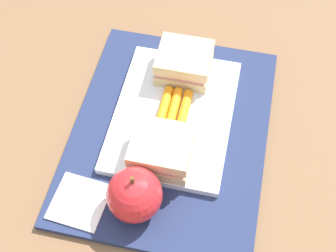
{
  "coord_description": "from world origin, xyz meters",
  "views": [
    {
      "loc": [
        0.36,
        0.07,
        0.58
      ],
      "look_at": [
        0.01,
        0.0,
        0.04
      ],
      "focal_mm": 49.83,
      "sensor_mm": 36.0,
      "label": 1
    }
  ],
  "objects_px": {
    "food_tray": "(173,115)",
    "paper_napkin": "(80,202)",
    "sandwich_half_right": "(162,150)",
    "carrot_sticks_bundle": "(174,110)",
    "apple": "(134,195)",
    "sandwich_half_left": "(184,63)"
  },
  "relations": [
    {
      "from": "sandwich_half_left",
      "to": "carrot_sticks_bundle",
      "type": "height_order",
      "value": "sandwich_half_left"
    },
    {
      "from": "sandwich_half_right",
      "to": "food_tray",
      "type": "bearing_deg",
      "value": 180.0
    },
    {
      "from": "sandwich_half_left",
      "to": "paper_napkin",
      "type": "xyz_separation_m",
      "value": [
        0.24,
        -0.09,
        -0.03
      ]
    },
    {
      "from": "sandwich_half_right",
      "to": "paper_napkin",
      "type": "height_order",
      "value": "sandwich_half_right"
    },
    {
      "from": "food_tray",
      "to": "paper_napkin",
      "type": "height_order",
      "value": "food_tray"
    },
    {
      "from": "paper_napkin",
      "to": "sandwich_half_right",
      "type": "bearing_deg",
      "value": 131.3
    },
    {
      "from": "sandwich_half_left",
      "to": "paper_napkin",
      "type": "height_order",
      "value": "sandwich_half_left"
    },
    {
      "from": "food_tray",
      "to": "apple",
      "type": "bearing_deg",
      "value": -7.13
    },
    {
      "from": "sandwich_half_left",
      "to": "carrot_sticks_bundle",
      "type": "xyz_separation_m",
      "value": [
        0.08,
        0.0,
        -0.01
      ]
    },
    {
      "from": "sandwich_half_left",
      "to": "sandwich_half_right",
      "type": "xyz_separation_m",
      "value": [
        0.16,
        0.0,
        0.0
      ]
    },
    {
      "from": "carrot_sticks_bundle",
      "to": "apple",
      "type": "distance_m",
      "value": 0.15
    },
    {
      "from": "carrot_sticks_bundle",
      "to": "apple",
      "type": "relative_size",
      "value": 0.92
    },
    {
      "from": "food_tray",
      "to": "paper_napkin",
      "type": "relative_size",
      "value": 3.29
    },
    {
      "from": "paper_napkin",
      "to": "apple",
      "type": "bearing_deg",
      "value": 97.9
    },
    {
      "from": "food_tray",
      "to": "sandwich_half_left",
      "type": "xyz_separation_m",
      "value": [
        -0.08,
        0.0,
        0.03
      ]
    },
    {
      "from": "apple",
      "to": "food_tray",
      "type": "bearing_deg",
      "value": 172.87
    },
    {
      "from": "food_tray",
      "to": "sandwich_half_right",
      "type": "xyz_separation_m",
      "value": [
        0.08,
        0.0,
        0.03
      ]
    },
    {
      "from": "food_tray",
      "to": "apple",
      "type": "xyz_separation_m",
      "value": [
        0.15,
        -0.02,
        0.03
      ]
    },
    {
      "from": "food_tray",
      "to": "paper_napkin",
      "type": "distance_m",
      "value": 0.19
    },
    {
      "from": "food_tray",
      "to": "carrot_sticks_bundle",
      "type": "bearing_deg",
      "value": 117.49
    },
    {
      "from": "sandwich_half_right",
      "to": "carrot_sticks_bundle",
      "type": "relative_size",
      "value": 1.05
    },
    {
      "from": "sandwich_half_left",
      "to": "carrot_sticks_bundle",
      "type": "relative_size",
      "value": 1.05
    }
  ]
}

